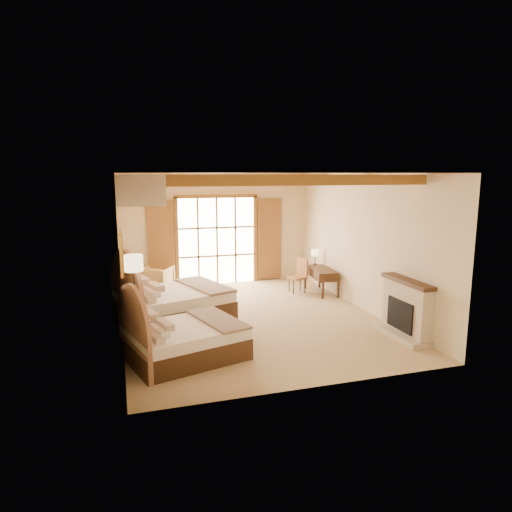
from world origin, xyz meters
name	(u,v)px	position (x,y,z in m)	size (l,w,h in m)	color
floor	(250,318)	(0.00, 0.00, 0.00)	(7.00, 7.00, 0.00)	tan
wall_back	(216,229)	(0.00, 3.50, 1.60)	(5.50, 5.50, 0.00)	beige
wall_left	(119,254)	(-2.75, 0.00, 1.60)	(7.00, 7.00, 0.00)	beige
wall_right	(362,242)	(2.75, 0.00, 1.60)	(7.00, 7.00, 0.00)	beige
ceiling	(250,173)	(0.00, 0.00, 3.20)	(7.00, 7.00, 0.00)	#B96F3F
ceiling_beams	(250,179)	(0.00, 0.00, 3.08)	(5.39, 4.60, 0.18)	brown
french_doors	(217,241)	(0.00, 3.44, 1.25)	(3.95, 0.08, 2.60)	white
fireplace	(405,311)	(2.60, -2.00, 0.51)	(0.46, 1.40, 1.16)	#C2B49D
painting	(121,253)	(-2.70, -0.75, 1.75)	(0.06, 0.95, 0.75)	gold
canopy_valance	(139,189)	(-2.40, -2.00, 2.95)	(0.70, 1.40, 0.45)	beige
bed_near	(177,338)	(-1.86, -1.80, 0.38)	(2.28, 1.91, 1.26)	#3F2918
bed_far	(167,301)	(-1.80, 0.34, 0.45)	(2.73, 2.30, 1.48)	#3F2918
nightstand	(139,321)	(-2.43, -0.38, 0.28)	(0.47, 0.47, 0.57)	#3F2918
floor_lamp	(134,269)	(-2.50, -0.76, 1.44)	(0.36, 0.36, 1.70)	#39281A
armchair	(157,279)	(-1.78, 3.00, 0.35)	(0.74, 0.77, 0.70)	#A98849
ottoman	(187,288)	(-1.07, 2.30, 0.20)	(0.56, 0.56, 0.40)	#9D7450
desk	(321,280)	(2.45, 1.55, 0.36)	(0.67, 1.29, 0.67)	#3F2918
desk_chair	(298,282)	(1.87, 1.79, 0.29)	(0.54, 0.52, 0.94)	#96572F
desk_lamp	(315,253)	(2.52, 2.13, 0.99)	(0.21, 0.21, 0.42)	#39281A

